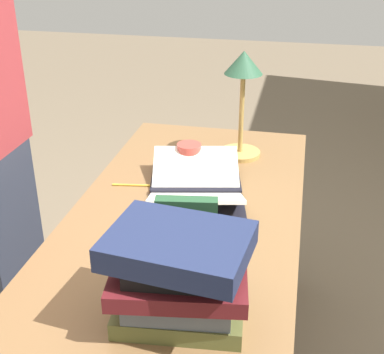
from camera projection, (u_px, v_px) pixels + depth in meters
reading_desk at (188, 234)px, 1.73m from camera, size 1.39×0.71×0.74m
open_book at (196, 187)px, 1.75m from camera, size 0.52×0.40×0.09m
book_stack_tall at (179, 277)px, 1.16m from camera, size 0.25×0.32×0.23m
book_standing_upright at (187, 238)px, 1.32m from camera, size 0.06×0.15×0.22m
reading_lamp at (243, 83)px, 1.92m from camera, size 0.16×0.16×0.40m
coffee_mug at (189, 157)px, 1.92m from camera, size 0.09×0.12×0.10m
pencil at (138, 185)px, 1.81m from camera, size 0.03×0.17×0.01m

